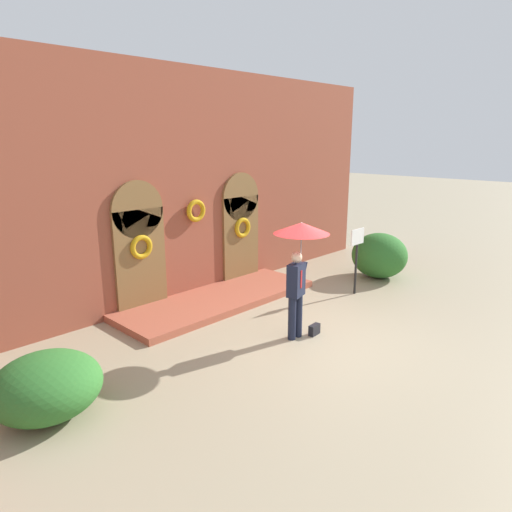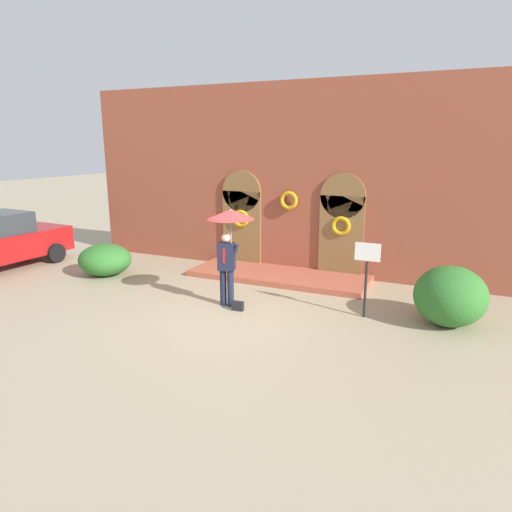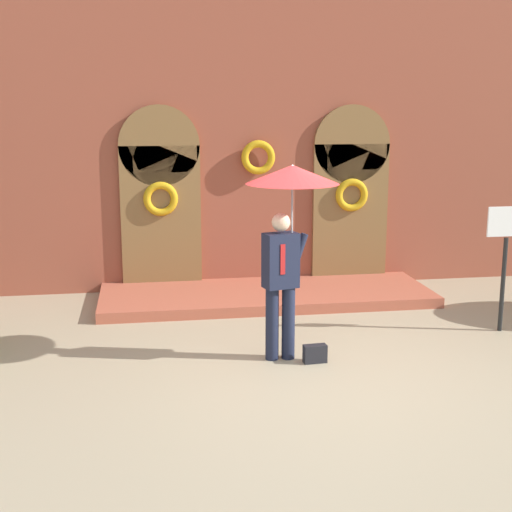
% 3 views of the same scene
% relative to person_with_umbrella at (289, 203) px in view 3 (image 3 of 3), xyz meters
% --- Properties ---
extents(ground_plane, '(80.00, 80.00, 0.00)m').
position_rel_person_with_umbrella_xyz_m(ground_plane, '(0.19, -0.40, -1.91)').
color(ground_plane, tan).
extents(building_facade, '(14.00, 2.30, 5.60)m').
position_rel_person_with_umbrella_xyz_m(building_facade, '(0.19, 3.75, 0.76)').
color(building_facade, brown).
rests_on(building_facade, ground).
extents(person_with_umbrella, '(1.10, 1.10, 2.36)m').
position_rel_person_with_umbrella_xyz_m(person_with_umbrella, '(0.00, 0.00, 0.00)').
color(person_with_umbrella, '#191E33').
rests_on(person_with_umbrella, ground).
extents(handbag, '(0.29, 0.14, 0.22)m').
position_rel_person_with_umbrella_xyz_m(handbag, '(0.29, -0.20, -1.80)').
color(handbag, black).
rests_on(handbag, ground).
extents(sign_post, '(0.56, 0.06, 1.72)m').
position_rel_person_with_umbrella_xyz_m(sign_post, '(3.10, 0.61, -0.75)').
color(sign_post, black).
rests_on(sign_post, ground).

